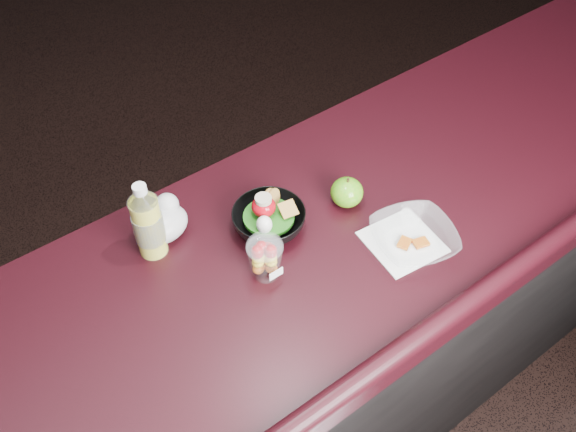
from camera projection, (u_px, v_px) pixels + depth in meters
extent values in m
cube|color=black|center=(282.00, 369.00, 1.87)|extent=(4.00, 0.65, 0.98)
cube|color=black|center=(281.00, 260.00, 1.49)|extent=(4.06, 0.71, 0.04)
cylinder|color=yellow|center=(149.00, 227.00, 1.43)|extent=(0.06, 0.06, 0.16)
cylinder|color=white|center=(149.00, 227.00, 1.43)|extent=(0.07, 0.07, 0.16)
cone|color=white|center=(142.00, 197.00, 1.36)|extent=(0.06, 0.06, 0.03)
cylinder|color=white|center=(140.00, 189.00, 1.34)|extent=(0.03, 0.03, 0.02)
cylinder|color=#072D99|center=(149.00, 227.00, 1.43)|extent=(0.07, 0.07, 0.08)
ellipsoid|color=white|center=(265.00, 247.00, 1.37)|extent=(0.08, 0.08, 0.05)
ellipsoid|color=#269210|center=(347.00, 192.00, 1.56)|extent=(0.08, 0.08, 0.07)
cylinder|color=black|center=(348.00, 181.00, 1.53)|extent=(0.01, 0.01, 0.01)
ellipsoid|color=silver|center=(161.00, 224.00, 1.49)|extent=(0.13, 0.11, 0.08)
sphere|color=silver|center=(167.00, 205.00, 1.49)|extent=(0.06, 0.06, 0.06)
imported|color=black|center=(269.00, 220.00, 1.52)|extent=(0.19, 0.19, 0.05)
cylinder|color=#0F470C|center=(269.00, 217.00, 1.51)|extent=(0.12, 0.12, 0.01)
ellipsoid|color=#9F0611|center=(264.00, 207.00, 1.49)|extent=(0.06, 0.06, 0.05)
cylinder|color=beige|center=(263.00, 199.00, 1.47)|extent=(0.04, 0.04, 0.01)
ellipsoid|color=white|center=(264.00, 225.00, 1.47)|extent=(0.04, 0.04, 0.05)
imported|color=silver|center=(413.00, 238.00, 1.48)|extent=(0.24, 0.24, 0.05)
cube|color=#990F0C|center=(404.00, 243.00, 1.49)|extent=(0.04, 0.04, 0.01)
cube|color=#990F0C|center=(421.00, 243.00, 1.49)|extent=(0.04, 0.03, 0.01)
cube|color=white|center=(402.00, 242.00, 1.50)|extent=(0.18, 0.18, 0.00)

